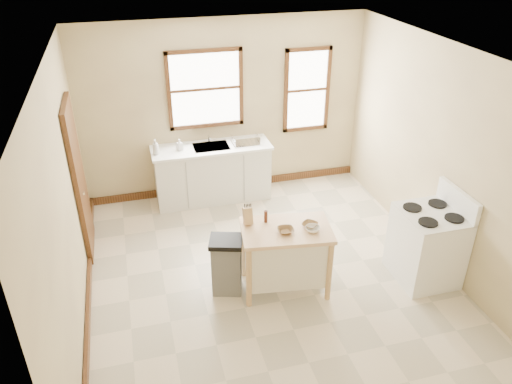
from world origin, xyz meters
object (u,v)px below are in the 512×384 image
soap_bottle_a (156,147)px  knife_block (248,216)px  dish_rack (246,140)px  bowl_a (286,230)px  soap_bottle_b (180,145)px  trash_bin (227,265)px  gas_stove (428,237)px  bowl_b (310,225)px  bowl_c (313,229)px  kitchen_island (285,258)px  pepper_grinder (266,216)px

soap_bottle_a → knife_block: bearing=-51.4°
dish_rack → bowl_a: 2.48m
soap_bottle_b → trash_bin: size_ratio=0.23×
gas_stove → trash_bin: bearing=171.1°
soap_bottle_b → gas_stove: gas_stove is taller
soap_bottle_b → knife_block: size_ratio=0.87×
bowl_b → bowl_c: size_ratio=1.03×
dish_rack → bowl_b: bearing=-104.9°
bowl_b → trash_bin: (-0.98, 0.15, -0.51)m
knife_block → trash_bin: bearing=-162.9°
knife_block → bowl_b: (0.69, -0.25, -0.08)m
knife_block → bowl_c: (0.69, -0.35, -0.07)m
soap_bottle_a → trash_bin: (0.58, -2.24, -0.67)m
knife_block → bowl_a: size_ratio=1.04×
soap_bottle_a → dish_rack: (1.40, 0.05, -0.07)m
dish_rack → knife_block: 2.24m
bowl_a → bowl_c: size_ratio=1.10×
soap_bottle_a → gas_stove: (3.04, -2.62, -0.44)m
soap_bottle_b → soap_bottle_a: bearing=168.7°
soap_bottle_a → dish_rack: 1.40m
kitchen_island → bowl_b: size_ratio=5.88×
dish_rack → kitchen_island: (-0.11, -2.41, -0.54)m
soap_bottle_b → dish_rack: bearing=-24.2°
soap_bottle_b → trash_bin: 2.40m
soap_bottle_b → kitchen_island: 2.67m
pepper_grinder → gas_stove: size_ratio=0.12×
soap_bottle_a → bowl_c: soap_bottle_a is taller
bowl_b → gas_stove: (1.48, -0.23, -0.28)m
pepper_grinder → bowl_c: 0.58m
dish_rack → pepper_grinder: 2.22m
knife_block → pepper_grinder: (0.22, -0.02, -0.02)m
bowl_a → gas_stove: (1.79, -0.19, -0.28)m
soap_bottle_b → kitchen_island: bearing=-92.0°
dish_rack → bowl_c: 2.54m
soap_bottle_a → gas_stove: size_ratio=0.20×
kitchen_island → bowl_a: size_ratio=5.49×
dish_rack → pepper_grinder: dish_rack is taller
dish_rack → gas_stove: size_ratio=0.35×
kitchen_island → pepper_grinder: (-0.19, 0.21, 0.51)m
bowl_a → pepper_grinder: bearing=120.4°
bowl_a → trash_bin: (-0.67, 0.20, -0.51)m
knife_block → dish_rack: bearing=74.8°
kitchen_island → pepper_grinder: size_ratio=7.02×
bowl_b → gas_stove: gas_stove is taller
bowl_b → bowl_c: (-0.00, -0.10, 0.01)m
kitchen_island → knife_block: size_ratio=5.27×
soap_bottle_a → soap_bottle_b: size_ratio=1.39×
trash_bin → pepper_grinder: bearing=25.8°
knife_block → bowl_a: bearing=-39.7°
trash_bin → gas_stove: bearing=8.1°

